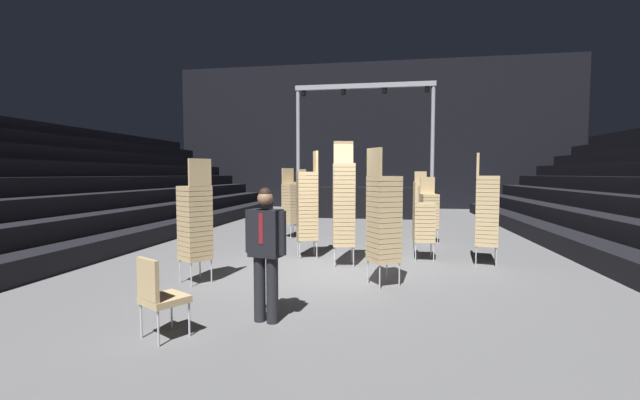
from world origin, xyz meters
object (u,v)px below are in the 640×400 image
Objects in this scene: chair_stack_rear_centre at (422,201)px; chair_stack_aisle_left at (429,210)px; chair_stack_rear_right at (298,198)px; chair_stack_mid_left at (384,217)px; chair_stack_mid_right at (307,204)px; loose_chair_near_man at (159,293)px; chair_stack_front_right at (344,203)px; chair_stack_rear_left at (423,221)px; man_with_tie at (265,247)px; chair_stack_aisle_right at (195,221)px; chair_stack_mid_centre at (487,209)px; chair_stack_front_left at (292,203)px; stage_riser at (365,199)px.

chair_stack_aisle_left is (0.00, -2.55, -0.08)m from chair_stack_rear_centre.
chair_stack_rear_right reaches higher than chair_stack_aisle_left.
chair_stack_mid_right reaches higher than chair_stack_mid_left.
chair_stack_rear_centre reaches higher than loose_chair_near_man.
chair_stack_rear_right is (-2.32, 6.13, -0.25)m from chair_stack_front_right.
loose_chair_near_man is (-0.76, -4.82, -0.66)m from chair_stack_mid_right.
chair_stack_mid_left is 3.73m from loose_chair_near_man.
chair_stack_aisle_left is 8.19m from loose_chair_near_man.
chair_stack_front_right is at bearing -67.55° from chair_stack_rear_left.
chair_stack_aisle_right is at bearing -31.39° from man_with_tie.
chair_stack_rear_right is (-5.22, 5.62, -0.13)m from chair_stack_mid_centre.
chair_stack_mid_centre is 1.35× the size of chair_stack_rear_left.
man_with_tie is 7.03m from chair_stack_front_left.
chair_stack_rear_centre is (2.89, 5.06, -0.21)m from chair_stack_mid_right.
chair_stack_mid_centre is 1.30m from chair_stack_rear_left.
loose_chair_near_man is (-3.65, -9.88, -0.45)m from chair_stack_rear_centre.
chair_stack_front_left is at bearing -104.33° from stage_riser.
chair_stack_front_left and chair_stack_rear_right have the same top height.
chair_stack_mid_left is 1.35× the size of chair_stack_rear_left.
stage_riser is 12.42m from chair_stack_aisle_right.
man_with_tie is 1.81× the size of loose_chair_near_man.
chair_stack_rear_right reaches higher than loose_chair_near_man.
chair_stack_rear_right is at bearing -146.35° from chair_stack_rear_left.
chair_stack_front_left is 1.00× the size of chair_stack_rear_right.
chair_stack_mid_right is at bearing -81.33° from chair_stack_mid_centre.
stage_riser is 3.59× the size of man_with_tie.
chair_stack_rear_right reaches higher than man_with_tie.
chair_stack_mid_left is 3.22m from chair_stack_aisle_right.
chair_stack_rear_centre is (2.61, 9.16, 0.02)m from man_with_tie.
chair_stack_front_right is 1.11× the size of chair_stack_mid_centre.
chair_stack_mid_right reaches higher than chair_stack_rear_left.
chair_stack_front_left is at bearing 122.39° from loose_chair_near_man.
chair_stack_mid_right is 1.33× the size of chair_stack_aisle_left.
chair_stack_mid_left is 2.40m from chair_stack_rear_left.
chair_stack_front_left is 3.00m from chair_stack_mid_right.
man_with_tie is at bearing -31.42° from chair_stack_rear_left.
chair_stack_rear_right is at bearing -78.72° from chair_stack_front_right.
chair_stack_rear_right is at bearing -68.39° from man_with_tie.
chair_stack_front_left is at bearing -129.83° from chair_stack_rear_left.
man_with_tie reaches higher than loose_chair_near_man.
chair_stack_rear_left is at bearing -22.97° from chair_stack_aisle_right.
chair_stack_aisle_left is at bearing -100.09° from man_with_tie.
chair_stack_rear_left is 0.87× the size of chair_stack_rear_centre.
chair_stack_rear_left is at bearing -106.73° from chair_stack_mid_right.
stage_riser is at bearing -151.79° from chair_stack_mid_centre.
chair_stack_rear_left is at bearing -106.82° from man_with_tie.
loose_chair_near_man is (-2.48, -2.72, -0.62)m from chair_stack_mid_left.
man_with_tie is 1.00× the size of chair_stack_rear_left.
chair_stack_mid_right reaches higher than chair_stack_rear_right.
chair_stack_rear_left is at bearing 171.55° from chair_stack_rear_right.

